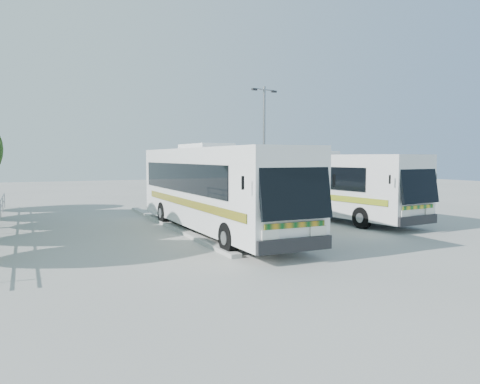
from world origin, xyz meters
name	(u,v)px	position (x,y,z in m)	size (l,w,h in m)	color
ground	(229,229)	(0.00, 0.00, 0.00)	(100.00, 100.00, 0.00)	#A4A49E
kerb_divider	(170,225)	(-2.30, 2.00, 0.07)	(0.40, 16.00, 0.15)	#B2B2AD
coach_main	(215,187)	(-1.00, -0.75, 2.08)	(3.01, 13.74, 3.80)	white
coach_adjacent	(324,183)	(6.58, 1.70, 1.94)	(4.10, 12.98, 3.54)	silver
lamppost	(264,144)	(4.24, 4.50, 4.17)	(1.83, 0.58, 7.56)	gray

